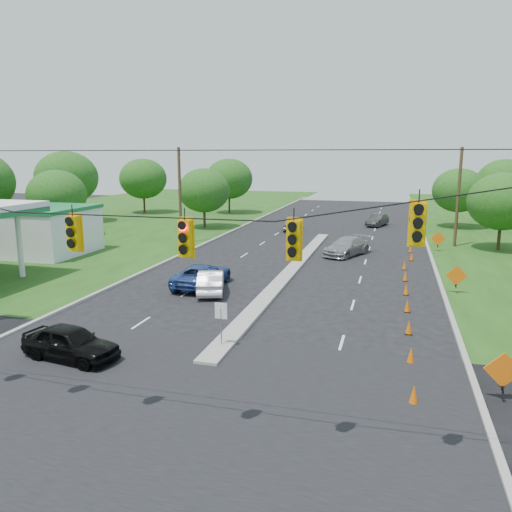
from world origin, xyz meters
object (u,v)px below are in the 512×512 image
(black_sedan, at_px, (71,343))
(blue_pickup, at_px, (202,275))
(gas_station, at_px, (7,226))
(white_sedan, at_px, (211,281))

(black_sedan, xyz_separation_m, blue_pickup, (0.89, 12.39, 0.01))
(blue_pickup, bearing_deg, gas_station, -11.87)
(blue_pickup, bearing_deg, black_sedan, 87.84)
(white_sedan, bearing_deg, gas_station, -34.13)
(black_sedan, relative_size, white_sedan, 0.99)
(gas_station, relative_size, black_sedan, 4.64)
(black_sedan, bearing_deg, blue_pickup, 4.45)
(black_sedan, distance_m, white_sedan, 11.34)
(gas_station, distance_m, white_sedan, 20.95)
(white_sedan, relative_size, blue_pickup, 0.81)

